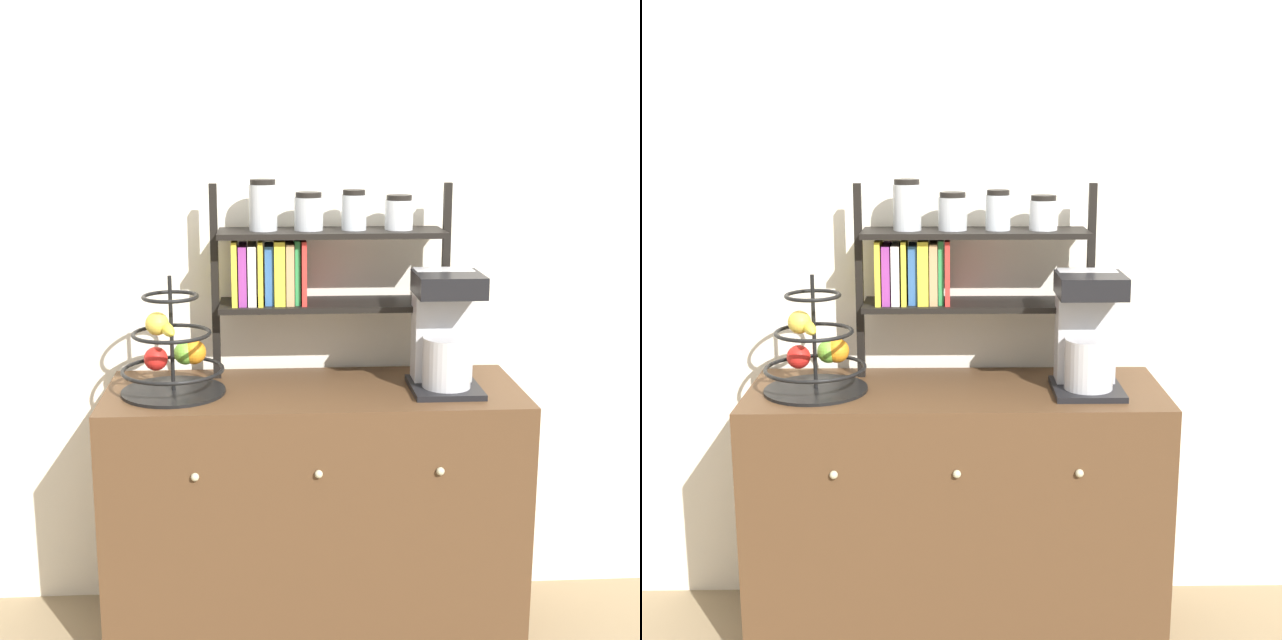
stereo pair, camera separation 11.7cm
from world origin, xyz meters
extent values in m
cube|color=silver|center=(0.00, 0.52, 1.30)|extent=(7.00, 0.05, 2.60)
cube|color=#4C331E|center=(0.00, 0.24, 0.41)|extent=(1.28, 0.48, 0.82)
sphere|color=#B2AD8C|center=(-0.35, -0.01, 0.64)|extent=(0.02, 0.02, 0.02)
sphere|color=#B2AD8C|center=(0.00, -0.01, 0.64)|extent=(0.02, 0.02, 0.02)
sphere|color=#B2AD8C|center=(0.35, -0.01, 0.64)|extent=(0.02, 0.02, 0.02)
cube|color=black|center=(0.40, 0.20, 0.83)|extent=(0.21, 0.24, 0.02)
cube|color=#B7B7BC|center=(0.40, 0.26, 1.01)|extent=(0.18, 0.10, 0.35)
cylinder|color=#B7B7BC|center=(0.40, 0.18, 0.92)|extent=(0.15, 0.15, 0.15)
cube|color=black|center=(0.40, 0.19, 1.15)|extent=(0.20, 0.19, 0.07)
cylinder|color=black|center=(-0.43, 0.22, 0.83)|extent=(0.32, 0.32, 0.01)
cylinder|color=black|center=(-0.43, 0.22, 1.01)|extent=(0.01, 0.01, 0.35)
torus|color=black|center=(-0.43, 0.22, 0.90)|extent=(0.31, 0.31, 0.01)
torus|color=black|center=(-0.43, 0.22, 1.01)|extent=(0.24, 0.24, 0.01)
torus|color=black|center=(-0.43, 0.22, 1.12)|extent=(0.17, 0.17, 0.01)
sphere|color=red|center=(-0.48, 0.22, 0.93)|extent=(0.07, 0.07, 0.07)
sphere|color=#6BAD33|center=(-0.39, 0.28, 0.93)|extent=(0.07, 0.07, 0.07)
sphere|color=orange|center=(-0.37, 0.28, 0.93)|extent=(0.08, 0.08, 0.08)
ellipsoid|color=yellow|center=(-0.44, 0.19, 1.03)|extent=(0.08, 0.15, 0.04)
sphere|color=gold|center=(-0.47, 0.20, 1.04)|extent=(0.07, 0.07, 0.07)
cube|color=black|center=(-0.30, 0.38, 1.13)|extent=(0.02, 0.02, 0.62)
cube|color=black|center=(0.43, 0.38, 1.13)|extent=(0.02, 0.02, 0.62)
cube|color=black|center=(0.06, 0.38, 1.06)|extent=(0.71, 0.20, 0.02)
cube|color=black|center=(0.06, 0.38, 1.29)|extent=(0.71, 0.20, 0.02)
cube|color=yellow|center=(-0.24, 0.38, 1.17)|extent=(0.02, 0.16, 0.20)
cube|color=#8C338C|center=(-0.22, 0.38, 1.16)|extent=(0.02, 0.15, 0.19)
cube|color=white|center=(-0.19, 0.38, 1.16)|extent=(0.03, 0.15, 0.19)
cube|color=yellow|center=(-0.16, 0.38, 1.17)|extent=(0.02, 0.16, 0.20)
cube|color=#2D599E|center=(-0.13, 0.38, 1.16)|extent=(0.03, 0.12, 0.19)
cube|color=yellow|center=(-0.10, 0.38, 1.17)|extent=(0.03, 0.15, 0.20)
cube|color=tan|center=(-0.07, 0.38, 1.16)|extent=(0.03, 0.14, 0.19)
cube|color=#2D8C47|center=(-0.04, 0.38, 1.17)|extent=(0.02, 0.12, 0.20)
cube|color=red|center=(-0.02, 0.38, 1.17)|extent=(0.02, 0.15, 0.20)
cylinder|color=#ADB2B7|center=(-0.15, 0.38, 1.37)|extent=(0.09, 0.09, 0.14)
cylinder|color=black|center=(-0.15, 0.38, 1.45)|extent=(0.08, 0.08, 0.02)
cylinder|color=#ADB2B7|center=(-0.01, 0.38, 1.35)|extent=(0.09, 0.09, 0.10)
cylinder|color=black|center=(-0.01, 0.38, 1.41)|extent=(0.08, 0.08, 0.02)
cylinder|color=silver|center=(0.13, 0.38, 1.35)|extent=(0.08, 0.08, 0.11)
cylinder|color=black|center=(0.13, 0.38, 1.41)|extent=(0.07, 0.07, 0.02)
cylinder|color=silver|center=(0.28, 0.38, 1.34)|extent=(0.09, 0.09, 0.09)
cylinder|color=black|center=(0.28, 0.38, 1.40)|extent=(0.08, 0.08, 0.02)
camera|label=1|loc=(-0.14, -2.39, 1.62)|focal=50.00mm
camera|label=2|loc=(-0.03, -2.40, 1.62)|focal=50.00mm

